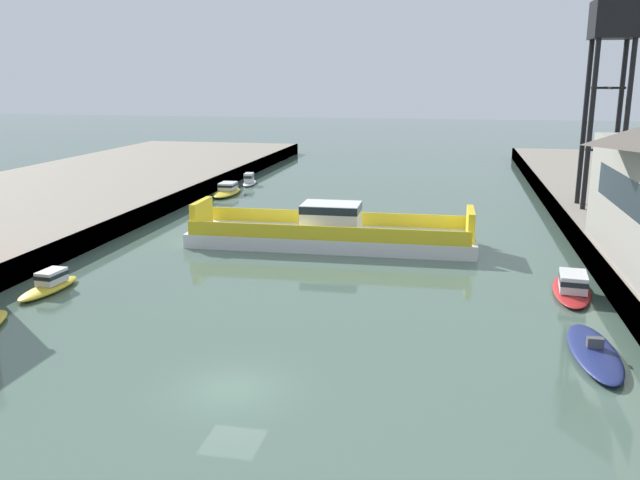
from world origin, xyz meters
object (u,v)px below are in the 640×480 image
Objects in this scene: moored_boat_mid_right at (594,352)px; chain_ferry at (331,233)px; moored_boat_far_left at (249,180)px; crane_tower at (613,42)px; moored_boat_near_left at (572,286)px; moored_boat_mid_left at (227,190)px; moored_boat_near_right at (50,284)px.

chain_ferry is at bearing 130.91° from moored_boat_mid_right.
crane_tower is (37.88, -16.10, 15.41)m from moored_boat_far_left.
moored_boat_near_left is 1.47× the size of moored_boat_far_left.
moored_boat_far_left reaches higher than moored_boat_mid_left.
chain_ferry is at bearing 44.78° from moored_boat_near_right.
moored_boat_near_right is 0.31× the size of crane_tower.
moored_boat_far_left is at bearing 156.98° from crane_tower.
moored_boat_mid_left is 1.35× the size of moored_boat_far_left.
moored_boat_near_right is at bearing -88.55° from moored_boat_mid_left.
chain_ferry is 4.51× the size of moored_boat_far_left.
moored_boat_mid_right is (-0.51, -9.71, -0.29)m from moored_boat_near_left.
chain_ferry reaches higher than moored_boat_near_right.
moored_boat_far_left is (-0.59, 43.34, 0.09)m from moored_boat_near_right.
moored_boat_mid_left is at bearing 129.14° from moored_boat_mid_right.
moored_boat_far_left is at bearing 87.47° from moored_boat_mid_left.
moored_boat_near_left is at bearing -42.43° from moored_boat_mid_left.
moored_boat_mid_left is 51.27m from moored_boat_mid_right.
moored_boat_mid_right is at bearing -55.82° from moored_boat_far_left.
moored_boat_near_left is 1.00× the size of moored_boat_mid_right.
moored_boat_far_left reaches higher than moored_boat_mid_right.
chain_ferry is 26.37m from moored_boat_mid_left.
moored_boat_mid_left reaches higher than moored_boat_mid_right.
moored_boat_mid_right is 57.02m from moored_boat_far_left.
crane_tower is (5.84, 31.07, 15.74)m from moored_boat_mid_right.
moored_boat_mid_left is 0.92× the size of moored_boat_mid_right.
chain_ferry is 24.94m from moored_boat_mid_right.
chain_ferry is 3.06× the size of moored_boat_mid_right.
moored_boat_mid_left is at bearing -92.53° from moored_boat_far_left.
moored_boat_mid_right is (16.32, -18.84, -0.80)m from chain_ferry.
chain_ferry is 3.33× the size of moored_boat_mid_left.
moored_boat_mid_left is 0.38× the size of crane_tower.
moored_boat_near_right is 0.79× the size of moored_boat_mid_left.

